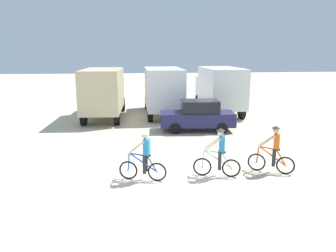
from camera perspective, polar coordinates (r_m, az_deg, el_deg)
name	(u,v)px	position (r m, az deg, el deg)	size (l,w,h in m)	color
ground_plane	(168,183)	(11.93, -0.08, -9.58)	(120.00, 120.00, 0.00)	beige
box_truck_tan_camper	(104,91)	(23.29, -10.77, 5.87)	(2.71, 6.86, 3.35)	#CCB78E
box_truck_avon_van	(163,89)	(24.00, -0.89, 6.28)	(2.45, 6.77, 3.35)	white
box_truck_white_box	(219,88)	(25.00, 8.65, 6.39)	(2.46, 6.77, 3.35)	white
sedan_parked	(198,115)	(19.42, 5.05, 1.78)	(4.33, 2.10, 1.76)	#1E1E4C
cyclist_orange_shirt	(144,158)	(11.90, -4.08, -5.33)	(1.68, 0.66, 1.82)	black
cyclist_cowboy_hat	(219,154)	(12.37, 8.57, -4.75)	(1.69, 0.63, 1.82)	black
cyclist_near_camera	(273,151)	(13.21, 17.37, -4.07)	(1.55, 0.91, 1.82)	black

